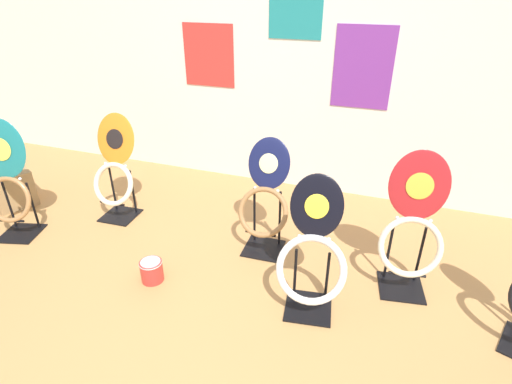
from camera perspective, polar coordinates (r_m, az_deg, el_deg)
wall_back at (r=3.63m, az=4.73°, el=20.17°), size 8.00×0.07×2.60m
toilet_seat_display_teal_sax at (r=3.52m, az=-32.06°, el=1.47°), size 0.41×0.34×0.92m
toilet_seat_display_orange_sun at (r=3.46m, az=-19.52°, el=2.70°), size 0.37×0.34×0.86m
toilet_seat_display_crimson_swirl at (r=2.62m, az=21.44°, el=-5.13°), size 0.41×0.32×0.93m
toilet_seat_display_jazz_black at (r=2.36m, az=8.06°, el=-9.15°), size 0.44×0.40×0.83m
toilet_seat_display_navy_moon at (r=2.84m, az=1.31°, el=-1.06°), size 0.37×0.35×0.83m
paint_can at (r=2.80m, az=-14.69°, el=-10.74°), size 0.15×0.15×0.15m
storage_box at (r=4.16m, az=-31.58°, el=0.52°), size 0.44×0.43×0.32m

